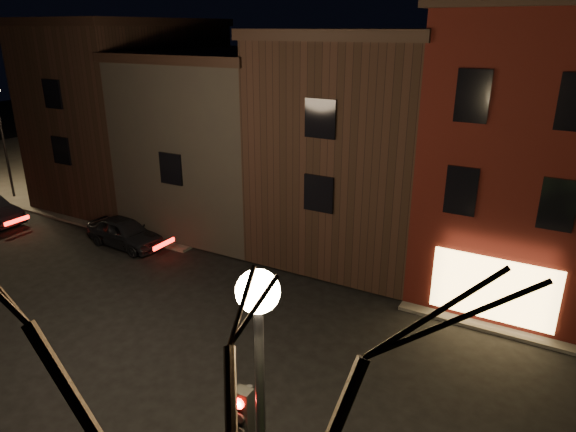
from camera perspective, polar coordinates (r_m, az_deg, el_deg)
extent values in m
plane|color=black|center=(17.44, -9.64, -13.39)|extent=(120.00, 120.00, 0.00)
cube|color=#2D2B28|center=(43.87, -13.81, 7.16)|extent=(30.00, 30.00, 0.12)
cube|color=#440F0C|center=(21.07, 24.85, 6.17)|extent=(6.00, 8.00, 10.00)
cube|color=black|center=(20.61, 27.12, 20.42)|extent=(6.50, 8.50, 0.50)
cube|color=#FFCE72|center=(18.46, 21.84, -7.56)|extent=(4.00, 0.12, 2.20)
cube|color=black|center=(23.51, 8.99, 7.84)|extent=(7.00, 10.00, 9.00)
cube|color=black|center=(22.98, 9.66, 19.35)|extent=(7.30, 10.30, 0.40)
cube|color=black|center=(26.95, -5.75, 8.48)|extent=(7.50, 10.00, 8.00)
cube|color=black|center=(26.42, -6.08, 17.43)|extent=(7.80, 10.30, 0.40)
cube|color=black|center=(31.51, -16.87, 10.82)|extent=(7.00, 10.00, 9.50)
cube|color=black|center=(31.15, -17.84, 19.81)|extent=(7.30, 10.30, 0.40)
sphere|color=#FFD18C|center=(6.86, -3.37, -8.36)|extent=(0.60, 0.60, 0.60)
cylinder|color=black|center=(33.94, -28.97, 6.77)|extent=(0.14, 0.14, 6.00)
cube|color=black|center=(8.91, -4.93, -20.96)|extent=(0.28, 0.22, 0.90)
cylinder|color=#FF0C07|center=(8.66, -5.46, -20.01)|extent=(0.18, 0.06, 0.18)
cylinder|color=black|center=(8.84, -5.39, -21.39)|extent=(0.18, 0.06, 0.18)
cylinder|color=black|center=(9.03, -5.33, -22.72)|extent=(0.18, 0.06, 0.18)
imported|color=black|center=(24.83, -17.68, -1.75)|extent=(4.09, 1.87, 1.36)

